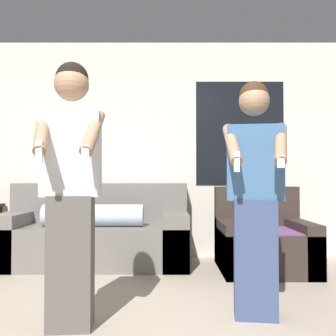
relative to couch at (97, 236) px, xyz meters
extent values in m
cube|color=silver|center=(0.53, 0.46, 1.02)|extent=(6.31, 0.06, 2.70)
cube|color=black|center=(1.73, 0.43, 1.22)|extent=(1.10, 0.01, 1.30)
cube|color=slate|center=(0.00, -0.04, -0.10)|extent=(2.10, 0.86, 0.45)
cube|color=slate|center=(0.00, 0.27, 0.36)|extent=(2.10, 0.22, 0.47)
cube|color=slate|center=(-0.91, -0.04, -0.03)|extent=(0.28, 0.86, 0.59)
cube|color=slate|center=(0.91, -0.04, -0.03)|extent=(0.28, 0.86, 0.59)
cylinder|color=silver|center=(0.00, -0.15, 0.24)|extent=(1.10, 0.24, 0.24)
cube|color=#332823|center=(1.85, -0.29, -0.12)|extent=(0.95, 0.95, 0.43)
cube|color=#332823|center=(1.85, 0.09, 0.33)|extent=(0.95, 0.20, 0.46)
cube|color=#332823|center=(1.46, -0.29, -0.07)|extent=(0.18, 0.95, 0.53)
cube|color=#332823|center=(2.23, -0.29, -0.07)|extent=(0.18, 0.95, 0.53)
cube|color=#704275|center=(1.85, -0.33, 0.10)|extent=(0.81, 0.76, 0.01)
cylinder|color=#332319|center=(-1.24, 0.36, -0.01)|extent=(0.04, 0.04, 0.64)
cube|color=#56514C|center=(0.18, -1.89, 0.10)|extent=(0.30, 0.26, 0.87)
cube|color=silver|center=(0.19, -1.90, 0.81)|extent=(0.40, 0.29, 0.57)
sphere|color=#A37A5B|center=(0.19, -1.90, 1.27)|extent=(0.23, 0.23, 0.23)
sphere|color=black|center=(0.19, -1.89, 1.31)|extent=(0.22, 0.22, 0.22)
cylinder|color=#A37A5B|center=(0.04, -2.06, 0.94)|extent=(0.16, 0.36, 0.33)
cube|color=white|center=(0.08, -2.21, 0.80)|extent=(0.04, 0.04, 0.13)
cylinder|color=#A37A5B|center=(0.35, -2.04, 0.94)|extent=(0.11, 0.36, 0.33)
cube|color=white|center=(0.34, -2.19, 0.80)|extent=(0.05, 0.04, 0.08)
cube|color=#384770|center=(1.44, -1.68, 0.08)|extent=(0.32, 0.28, 0.83)
cube|color=#3D6693|center=(1.44, -1.69, 0.76)|extent=(0.42, 0.30, 0.54)
sphere|color=#A37A5B|center=(1.44, -1.69, 1.20)|extent=(0.22, 0.22, 0.22)
sphere|color=#3D2819|center=(1.44, -1.68, 1.24)|extent=(0.21, 0.21, 0.21)
cylinder|color=#A37A5B|center=(1.26, -1.81, 0.88)|extent=(0.09, 0.36, 0.31)
cube|color=white|center=(1.27, -1.97, 0.76)|extent=(0.04, 0.04, 0.13)
cylinder|color=#A37A5B|center=(1.58, -1.86, 0.88)|extent=(0.18, 0.36, 0.31)
cube|color=white|center=(1.54, -2.00, 0.76)|extent=(0.05, 0.04, 0.08)
camera|label=1|loc=(0.82, -4.48, 0.64)|focal=42.00mm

